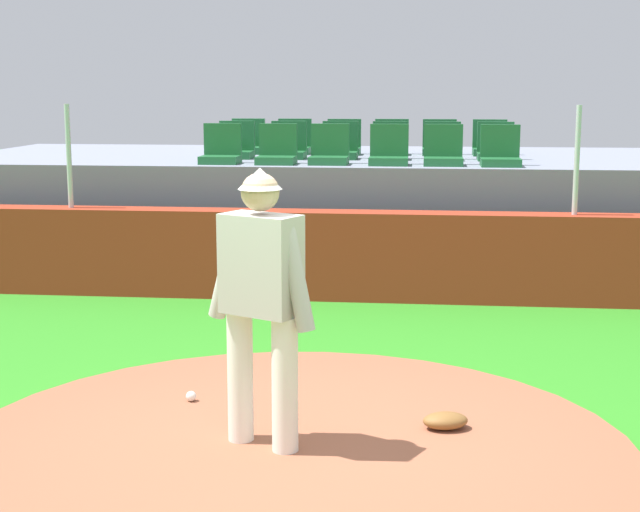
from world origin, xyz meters
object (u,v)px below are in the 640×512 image
object	(u,v)px
baseball	(191,396)
fielding_glove	(445,421)
stadium_chair_11	(496,148)
stadium_chair_17	(490,144)
stadium_chair_10	(442,148)
stadium_chair_12	(247,143)
stadium_chair_0	(221,151)
stadium_chair_7	(288,147)
stadium_chair_8	(340,147)
stadium_chair_2	(329,152)
stadium_chair_3	(389,152)
stadium_chair_5	(500,153)
stadium_chair_4	(443,152)
stadium_chair_16	(439,144)
stadium_chair_6	(236,147)
stadium_chair_15	(391,143)
stadium_chair_13	(294,143)
stadium_chair_14	(344,143)
stadium_chair_1	(277,151)
pitcher	(261,288)

from	to	relation	value
baseball	fielding_glove	world-z (taller)	fielding_glove
stadium_chair_11	stadium_chair_17	distance (m)	0.89
stadium_chair_10	stadium_chair_12	size ratio (longest dim) A/B	1.00
stadium_chair_0	stadium_chair_7	size ratio (longest dim) A/B	1.00
stadium_chair_8	stadium_chair_2	bearing A→B (deg)	86.67
stadium_chair_3	stadium_chair_5	world-z (taller)	same
fielding_glove	stadium_chair_4	world-z (taller)	stadium_chair_4
stadium_chair_4	stadium_chair_16	xyz separation A→B (m)	(-0.02, 1.80, 0.00)
stadium_chair_6	stadium_chair_11	distance (m)	3.49
stadium_chair_7	stadium_chair_10	distance (m)	2.07
stadium_chair_4	stadium_chair_3	bearing A→B (deg)	1.44
stadium_chair_7	stadium_chair_15	size ratio (longest dim) A/B	1.00
stadium_chair_10	stadium_chair_13	bearing A→B (deg)	-23.56
stadium_chair_10	stadium_chair_11	xyz separation A→B (m)	(0.70, 0.02, 0.00)
stadium_chair_8	stadium_chair_17	distance (m)	2.24
stadium_chair_10	stadium_chair_14	distance (m)	1.64
stadium_chair_4	stadium_chair_8	xyz separation A→B (m)	(-1.37, 0.91, 0.00)
stadium_chair_11	stadium_chair_16	world-z (taller)	same
stadium_chair_0	stadium_chair_6	bearing A→B (deg)	-90.78
stadium_chair_1	stadium_chair_12	xyz separation A→B (m)	(-0.72, 1.82, 0.00)
stadium_chair_11	stadium_chair_14	xyz separation A→B (m)	(-2.09, 0.86, 0.00)
stadium_chair_0	stadium_chair_5	world-z (taller)	same
stadium_chair_5	stadium_chair_10	size ratio (longest dim) A/B	1.00
stadium_chair_17	stadium_chair_16	bearing A→B (deg)	-1.38
stadium_chair_4	stadium_chair_16	distance (m)	1.80
fielding_glove	stadium_chair_12	size ratio (longest dim) A/B	0.60
stadium_chair_1	stadium_chair_5	world-z (taller)	same
stadium_chair_16	stadium_chair_12	bearing A→B (deg)	0.34
stadium_chair_4	stadium_chair_15	distance (m)	1.94
stadium_chair_5	stadium_chair_6	size ratio (longest dim) A/B	1.00
stadium_chair_1	stadium_chair_17	xyz separation A→B (m)	(2.77, 1.82, 0.00)
fielding_glove	stadium_chair_3	xyz separation A→B (m)	(-0.61, 5.88, 1.36)
stadium_chair_0	stadium_chair_10	bearing A→B (deg)	-162.12
stadium_chair_15	stadium_chair_10	bearing A→B (deg)	127.25
pitcher	stadium_chair_6	distance (m)	7.35
stadium_chair_1	stadium_chair_4	size ratio (longest dim) A/B	1.00
stadium_chair_16	stadium_chair_1	bearing A→B (deg)	41.82
stadium_chair_2	stadium_chair_15	size ratio (longest dim) A/B	1.00
pitcher	stadium_chair_4	bearing A→B (deg)	105.50
stadium_chair_13	stadium_chair_10	bearing A→B (deg)	156.44
stadium_chair_10	stadium_chair_11	size ratio (longest dim) A/B	1.00
pitcher	stadium_chair_5	bearing A→B (deg)	99.45
stadium_chair_0	stadium_chair_2	size ratio (longest dim) A/B	1.00
stadium_chair_5	stadium_chair_12	xyz separation A→B (m)	(-3.49, 1.83, 0.00)
baseball	stadium_chair_3	world-z (taller)	stadium_chair_3
stadium_chair_5	stadium_chair_14	distance (m)	2.75
baseball	stadium_chair_4	bearing A→B (deg)	71.37
stadium_chair_2	stadium_chair_11	bearing A→B (deg)	-157.39
stadium_chair_1	stadium_chair_5	size ratio (longest dim) A/B	1.00
baseball	stadium_chair_7	world-z (taller)	stadium_chair_7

